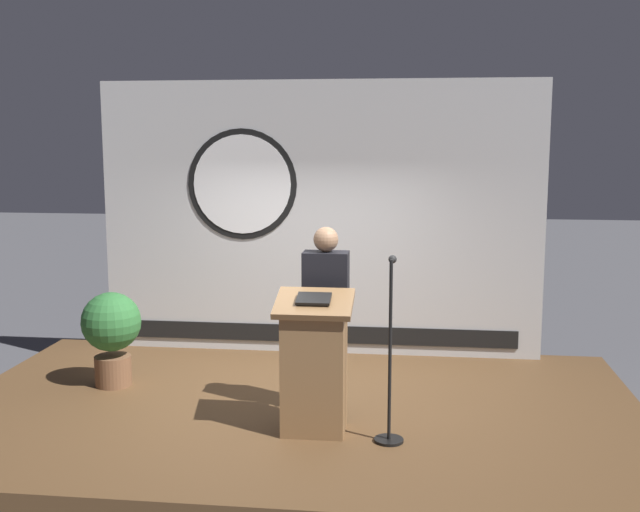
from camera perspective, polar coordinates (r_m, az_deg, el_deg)
ground_plane at (r=7.38m, az=-1.89°, el=-13.16°), size 40.00×40.00×0.00m
stage_platform at (r=7.33m, az=-1.89°, el=-12.07°), size 6.40×4.00×0.30m
banner_display at (r=8.73m, az=-0.25°, el=2.73°), size 4.99×0.12×3.08m
podium at (r=6.50m, az=-0.43°, el=-8.05°), size 0.64×0.50×1.19m
speaker_person at (r=6.88m, az=0.43°, el=-4.65°), size 0.40×0.26×1.68m
microphone_stand at (r=6.36m, az=5.17°, el=-8.92°), size 0.24×0.50×1.50m
potted_plant at (r=7.95m, az=-15.13°, el=-5.27°), size 0.59×0.59×0.94m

